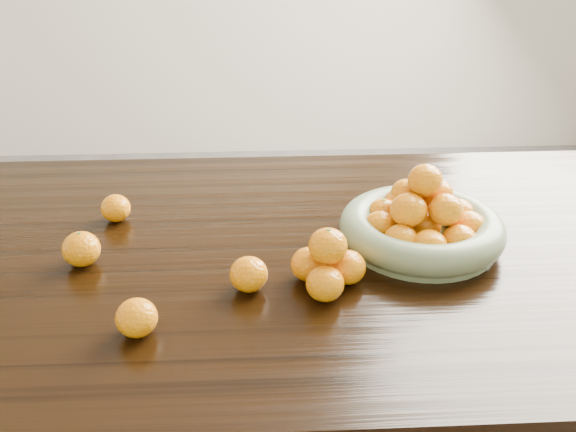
{
  "coord_description": "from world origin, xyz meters",
  "views": [
    {
      "loc": [
        -0.07,
        -1.13,
        1.39
      ],
      "look_at": [
        -0.01,
        -0.02,
        0.83
      ],
      "focal_mm": 40.0,
      "sensor_mm": 36.0,
      "label": 1
    }
  ],
  "objects_px": {
    "loose_orange_0": "(81,249)",
    "orange_pyramid": "(327,265)",
    "fruit_bowl": "(422,225)",
    "dining_table": "(293,284)"
  },
  "relations": [
    {
      "from": "fruit_bowl",
      "to": "loose_orange_0",
      "type": "relative_size",
      "value": 4.55
    },
    {
      "from": "orange_pyramid",
      "to": "loose_orange_0",
      "type": "bearing_deg",
      "value": 167.48
    },
    {
      "from": "dining_table",
      "to": "loose_orange_0",
      "type": "height_order",
      "value": "loose_orange_0"
    },
    {
      "from": "dining_table",
      "to": "orange_pyramid",
      "type": "bearing_deg",
      "value": -70.91
    },
    {
      "from": "dining_table",
      "to": "orange_pyramid",
      "type": "distance_m",
      "value": 0.21
    },
    {
      "from": "orange_pyramid",
      "to": "dining_table",
      "type": "bearing_deg",
      "value": 109.09
    },
    {
      "from": "fruit_bowl",
      "to": "dining_table",
      "type": "bearing_deg",
      "value": 179.37
    },
    {
      "from": "loose_orange_0",
      "to": "orange_pyramid",
      "type": "bearing_deg",
      "value": -12.52
    },
    {
      "from": "fruit_bowl",
      "to": "loose_orange_0",
      "type": "distance_m",
      "value": 0.67
    },
    {
      "from": "fruit_bowl",
      "to": "orange_pyramid",
      "type": "distance_m",
      "value": 0.25
    }
  ]
}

